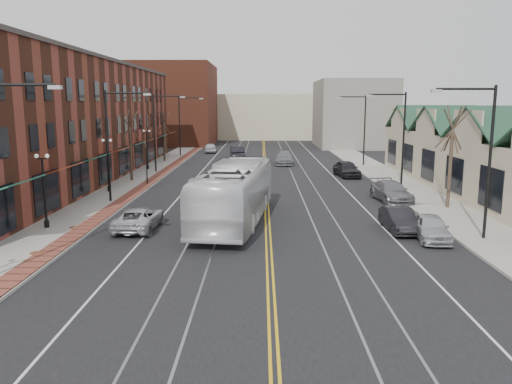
{
  "coord_description": "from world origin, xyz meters",
  "views": [
    {
      "loc": [
        -0.38,
        -19.91,
        7.23
      ],
      "look_at": [
        -0.7,
        9.44,
        2.0
      ],
      "focal_mm": 35.0,
      "sensor_mm": 36.0,
      "label": 1
    }
  ],
  "objects_px": {
    "parked_car_a": "(431,228)",
    "parked_car_c": "(391,192)",
    "parked_car_b": "(399,220)",
    "parked_car_d": "(347,169)",
    "parked_suv": "(139,218)",
    "transit_bus": "(235,194)"
  },
  "relations": [
    {
      "from": "parked_car_a",
      "to": "parked_car_d",
      "type": "xyz_separation_m",
      "value": [
        -0.56,
        23.36,
        0.12
      ]
    },
    {
      "from": "parked_suv",
      "to": "parked_car_c",
      "type": "xyz_separation_m",
      "value": [
        16.8,
        8.63,
        0.08
      ]
    },
    {
      "from": "parked_car_a",
      "to": "parked_car_c",
      "type": "xyz_separation_m",
      "value": [
        0.61,
        10.7,
        0.06
      ]
    },
    {
      "from": "transit_bus",
      "to": "parked_car_b",
      "type": "height_order",
      "value": "transit_bus"
    },
    {
      "from": "transit_bus",
      "to": "parked_car_b",
      "type": "relative_size",
      "value": 3.19
    },
    {
      "from": "transit_bus",
      "to": "parked_car_a",
      "type": "xyz_separation_m",
      "value": [
        10.69,
        -3.8,
        -1.13
      ]
    },
    {
      "from": "parked_car_a",
      "to": "parked_suv",
      "type": "bearing_deg",
      "value": 178.19
    },
    {
      "from": "transit_bus",
      "to": "parked_suv",
      "type": "bearing_deg",
      "value": 24.72
    },
    {
      "from": "parked_car_a",
      "to": "parked_car_d",
      "type": "relative_size",
      "value": 0.85
    },
    {
      "from": "parked_suv",
      "to": "parked_car_b",
      "type": "relative_size",
      "value": 1.16
    },
    {
      "from": "parked_car_d",
      "to": "parked_car_b",
      "type": "bearing_deg",
      "value": -99.01
    },
    {
      "from": "transit_bus",
      "to": "parked_suv",
      "type": "relative_size",
      "value": 2.75
    },
    {
      "from": "parked_suv",
      "to": "transit_bus",
      "type": "bearing_deg",
      "value": -161.3
    },
    {
      "from": "transit_bus",
      "to": "parked_car_b",
      "type": "xyz_separation_m",
      "value": [
        9.5,
        -1.96,
        -1.14
      ]
    },
    {
      "from": "parked_car_a",
      "to": "parked_car_c",
      "type": "distance_m",
      "value": 10.71
    },
    {
      "from": "parked_car_c",
      "to": "parked_car_d",
      "type": "distance_m",
      "value": 12.72
    },
    {
      "from": "parked_car_b",
      "to": "parked_car_d",
      "type": "bearing_deg",
      "value": 87.16
    },
    {
      "from": "parked_suv",
      "to": "parked_car_d",
      "type": "xyz_separation_m",
      "value": [
        15.63,
        21.29,
        0.14
      ]
    },
    {
      "from": "parked_car_a",
      "to": "parked_car_b",
      "type": "relative_size",
      "value": 0.98
    },
    {
      "from": "parked_car_b",
      "to": "parked_car_c",
      "type": "height_order",
      "value": "parked_car_c"
    },
    {
      "from": "transit_bus",
      "to": "parked_car_c",
      "type": "bearing_deg",
      "value": -141.43
    },
    {
      "from": "parked_suv",
      "to": "parked_car_c",
      "type": "distance_m",
      "value": 18.89
    }
  ]
}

